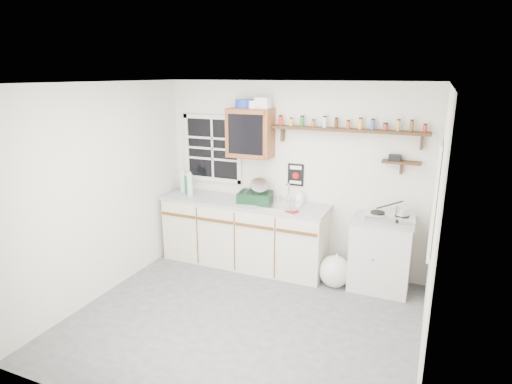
# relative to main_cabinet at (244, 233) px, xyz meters

# --- Properties ---
(room) EXTENTS (3.64, 3.24, 2.54)m
(room) POSITION_rel_main_cabinet_xyz_m (0.58, -1.30, 0.79)
(room) COLOR #4A4A4C
(room) RESTS_ON ground
(main_cabinet) EXTENTS (2.31, 0.63, 0.92)m
(main_cabinet) POSITION_rel_main_cabinet_xyz_m (0.00, 0.00, 0.00)
(main_cabinet) COLOR beige
(main_cabinet) RESTS_ON floor
(right_cabinet) EXTENTS (0.73, 0.57, 0.91)m
(right_cabinet) POSITION_rel_main_cabinet_xyz_m (1.83, 0.03, -0.01)
(right_cabinet) COLOR #B5B5AE
(right_cabinet) RESTS_ON floor
(sink) EXTENTS (0.52, 0.44, 0.29)m
(sink) POSITION_rel_main_cabinet_xyz_m (0.54, 0.01, 0.47)
(sink) COLOR silver
(sink) RESTS_ON main_cabinet
(upper_cabinet) EXTENTS (0.60, 0.32, 0.65)m
(upper_cabinet) POSITION_rel_main_cabinet_xyz_m (0.03, 0.14, 1.36)
(upper_cabinet) COLOR brown
(upper_cabinet) RESTS_ON wall_back
(upper_cabinet_clutter) EXTENTS (0.48, 0.24, 0.14)m
(upper_cabinet_clutter) POSITION_rel_main_cabinet_xyz_m (0.06, 0.14, 1.75)
(upper_cabinet_clutter) COLOR #17359A
(upper_cabinet_clutter) RESTS_ON upper_cabinet
(spice_shelf) EXTENTS (1.91, 0.18, 0.35)m
(spice_shelf) POSITION_rel_main_cabinet_xyz_m (1.30, 0.21, 1.47)
(spice_shelf) COLOR black
(spice_shelf) RESTS_ON wall_back
(secondary_shelf) EXTENTS (0.45, 0.16, 0.24)m
(secondary_shelf) POSITION_rel_main_cabinet_xyz_m (1.94, 0.22, 1.12)
(secondary_shelf) COLOR black
(secondary_shelf) RESTS_ON wall_back
(warning_sign) EXTENTS (0.22, 0.02, 0.30)m
(warning_sign) POSITION_rel_main_cabinet_xyz_m (0.63, 0.29, 0.82)
(warning_sign) COLOR black
(warning_sign) RESTS_ON wall_back
(window_back) EXTENTS (0.93, 0.03, 0.98)m
(window_back) POSITION_rel_main_cabinet_xyz_m (-0.62, 0.29, 1.09)
(window_back) COLOR black
(window_back) RESTS_ON wall_back
(window_right) EXTENTS (0.03, 0.78, 1.08)m
(window_right) POSITION_rel_main_cabinet_xyz_m (2.37, -0.75, 0.99)
(window_right) COLOR black
(window_right) RESTS_ON wall_back
(water_bottles) EXTENTS (0.26, 0.19, 0.34)m
(water_bottles) POSITION_rel_main_cabinet_xyz_m (-0.90, 0.01, 0.61)
(water_bottles) COLOR silver
(water_bottles) RESTS_ON main_cabinet
(dish_rack) EXTENTS (0.49, 0.40, 0.33)m
(dish_rack) POSITION_rel_main_cabinet_xyz_m (0.17, 0.03, 0.56)
(dish_rack) COLOR black
(dish_rack) RESTS_ON main_cabinet
(soap_bottle) EXTENTS (0.10, 0.11, 0.18)m
(soap_bottle) POSITION_rel_main_cabinet_xyz_m (0.74, 0.19, 0.55)
(soap_bottle) COLOR white
(soap_bottle) RESTS_ON main_cabinet
(rag) EXTENTS (0.17, 0.16, 0.02)m
(rag) POSITION_rel_main_cabinet_xyz_m (0.75, -0.20, 0.47)
(rag) COLOR maroon
(rag) RESTS_ON main_cabinet
(hotplate) EXTENTS (0.59, 0.36, 0.08)m
(hotplate) POSITION_rel_main_cabinet_xyz_m (1.90, 0.01, 0.49)
(hotplate) COLOR silver
(hotplate) RESTS_ON right_cabinet
(saucepan) EXTENTS (0.39, 0.20, 0.17)m
(saucepan) POSITION_rel_main_cabinet_xyz_m (2.03, 0.01, 0.57)
(saucepan) COLOR silver
(saucepan) RESTS_ON hotplate
(trash_bag) EXTENTS (0.41, 0.37, 0.47)m
(trash_bag) POSITION_rel_main_cabinet_xyz_m (1.32, -0.15, -0.26)
(trash_bag) COLOR silver
(trash_bag) RESTS_ON floor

